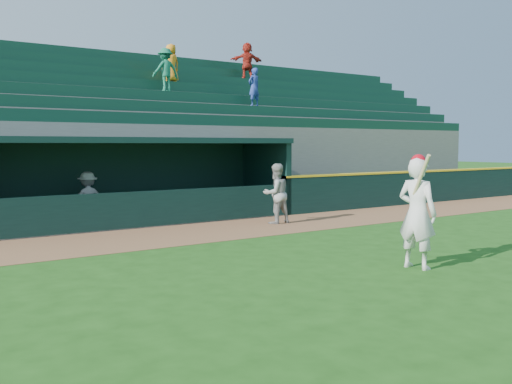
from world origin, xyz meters
The scene contains 9 objects.
ground centered at (0.00, 0.00, 0.00)m, with size 120.00×120.00×0.00m, color #1C4A12.
warning_track centered at (0.00, 4.90, 0.01)m, with size 40.00×3.00×0.01m, color brown.
field_wall_right centered at (12.25, 6.55, 0.60)m, with size 15.50×0.30×1.20m, color black.
wall_stripe_right centered at (12.25, 6.55, 1.23)m, with size 15.50×0.32×0.06m, color yellow.
dugout_player_front centered at (3.14, 5.13, 0.86)m, with size 0.84×0.65×1.72m, color gray.
dugout_player_inside centered at (-1.42, 7.80, 0.75)m, with size 0.97×0.56×1.51m, color #AAABA5.
dugout centered at (0.00, 8.00, 1.36)m, with size 9.40×2.80×2.46m.
stands centered at (-0.01, 12.57, 2.39)m, with size 34.50×6.25×7.44m.
batter_at_plate centered at (1.72, -1.08, 1.04)m, with size 0.62×0.88×2.10m.
Camera 1 is at (-6.55, -7.86, 2.26)m, focal length 40.00 mm.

